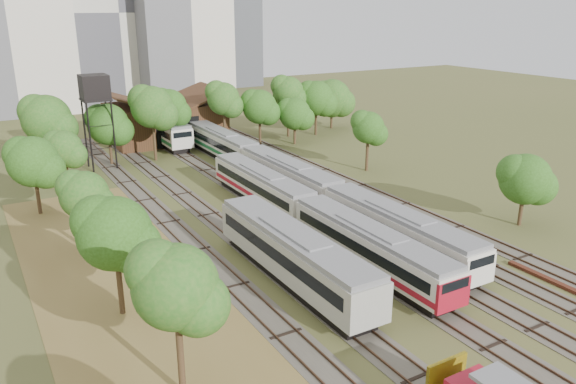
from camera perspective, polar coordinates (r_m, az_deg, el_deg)
ground at (r=40.14m, az=17.49°, el=-11.11°), size 240.00×240.00×0.00m
dry_grass_patch at (r=37.28m, az=-12.31°, el=-13.03°), size 14.00×60.00×0.04m
tracks at (r=57.74m, az=-1.36°, el=-1.00°), size 24.60×80.00×0.19m
railcar_red_set at (r=49.57m, az=2.08°, el=-2.13°), size 2.80×34.58×3.46m
railcar_green_set at (r=59.76m, az=0.11°, el=1.53°), size 2.87×52.07×3.55m
railcar_rear at (r=84.27m, az=-12.51°, el=6.19°), size 3.13×16.08×3.88m
old_grey_coach at (r=40.65m, az=0.57°, el=-6.40°), size 3.19×18.00×3.94m
water_tower at (r=72.01m, az=-19.05°, el=9.78°), size 3.31×3.31×11.46m
rail_pile_far at (r=45.62m, az=25.33°, el=-8.23°), size 0.47×7.57×0.25m
maintenance_shed at (r=86.30m, az=-12.35°, el=7.07°), size 16.45×11.55×7.58m
tree_band_left at (r=41.50m, az=-19.29°, el=-2.38°), size 8.29×53.93×8.36m
tree_band_far at (r=80.02m, az=-6.61°, el=8.74°), size 49.96×11.13×9.66m
tree_band_right at (r=67.24m, az=9.23°, el=5.62°), size 5.91×42.68×7.29m
tower_centre at (r=126.08m, az=-17.85°, el=16.99°), size 20.00×18.00×36.00m
tower_far_right at (r=146.13m, az=-5.89°, el=16.23°), size 12.00×12.00×28.00m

